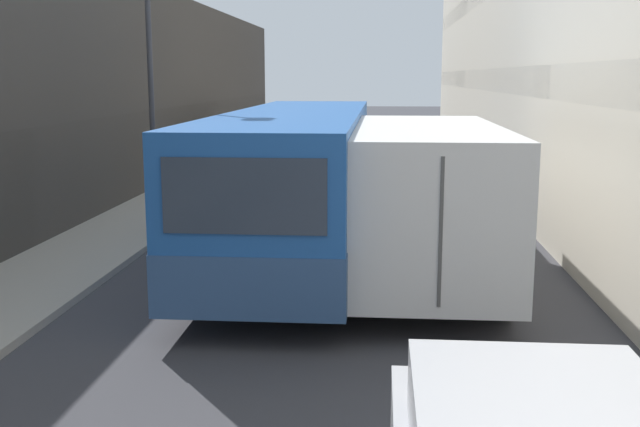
{
  "coord_description": "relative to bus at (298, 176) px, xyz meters",
  "views": [
    {
      "loc": [
        0.97,
        0.46,
        3.5
      ],
      "look_at": [
        0.12,
        10.78,
        1.6
      ],
      "focal_mm": 42.0,
      "sensor_mm": 36.0,
      "label": 1
    }
  ],
  "objects": [
    {
      "name": "bus",
      "position": [
        0.0,
        0.0,
        0.0
      ],
      "size": [
        2.56,
        11.88,
        2.82
      ],
      "color": "#1E519E",
      "rests_on": "ground_plane"
    },
    {
      "name": "sidewalk_left",
      "position": [
        -4.16,
        -0.4,
        -1.45
      ],
      "size": [
        2.23,
        60.0,
        0.12
      ],
      "color": "#9E998E",
      "rests_on": "ground_plane"
    },
    {
      "name": "box_truck",
      "position": [
        2.45,
        -1.32,
        -0.03
      ],
      "size": [
        2.38,
        8.96,
        2.69
      ],
      "color": "silver",
      "rests_on": "ground_plane"
    },
    {
      "name": "ground_plane",
      "position": [
        0.72,
        -0.4,
        -1.51
      ],
      "size": [
        150.0,
        150.0,
        0.0
      ],
      "primitive_type": "plane",
      "color": "#38383D"
    },
    {
      "name": "panel_van",
      "position": [
        -1.91,
        12.66,
        -0.41
      ],
      "size": [
        1.96,
        4.35,
        1.97
      ],
      "color": "#BCBCC1",
      "rests_on": "ground_plane"
    }
  ]
}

